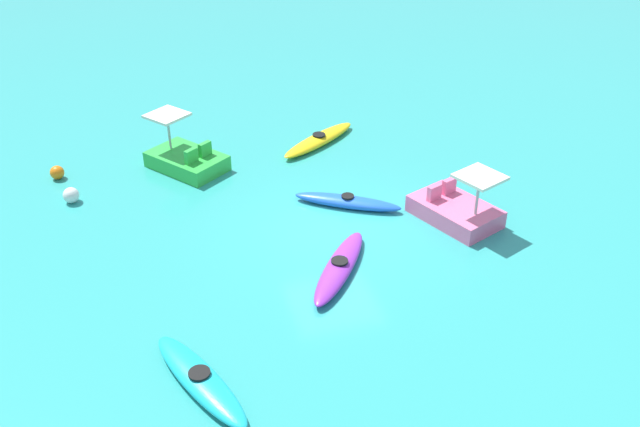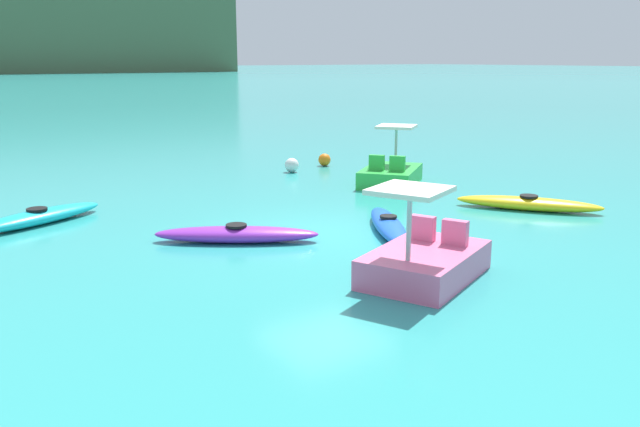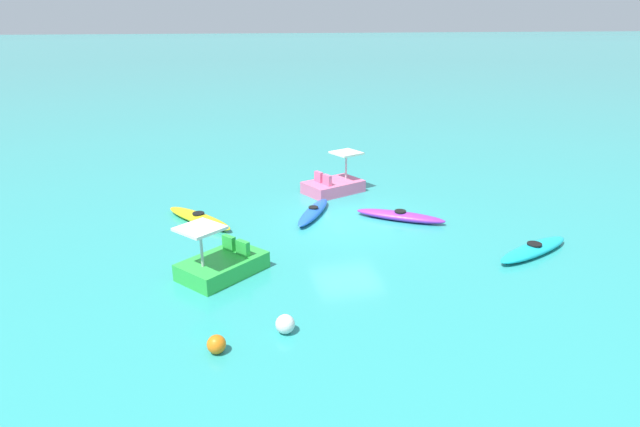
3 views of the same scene
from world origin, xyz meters
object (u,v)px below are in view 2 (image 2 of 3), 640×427
(kayak_purple, at_px, (237,234))
(kayak_yellow, at_px, (528,203))
(buoy_white, at_px, (292,165))
(kayak_cyan, at_px, (38,217))
(buoy_orange, at_px, (324,160))
(kayak_blue, at_px, (388,225))
(pedal_boat_green, at_px, (391,173))
(pedal_boat_pink, at_px, (425,260))

(kayak_purple, xyz_separation_m, kayak_yellow, (7.24, -1.58, -0.00))
(buoy_white, bearing_deg, kayak_yellow, -77.87)
(kayak_purple, height_order, buoy_white, buoy_white)
(kayak_cyan, xyz_separation_m, buoy_orange, (10.08, 2.97, 0.05))
(kayak_purple, height_order, kayak_yellow, same)
(kayak_blue, bearing_deg, kayak_purple, 158.23)
(pedal_boat_green, relative_size, pedal_boat_pink, 1.01)
(kayak_purple, bearing_deg, pedal_boat_green, 23.56)
(kayak_yellow, bearing_deg, kayak_blue, 174.91)
(kayak_purple, bearing_deg, kayak_cyan, 127.00)
(kayak_purple, bearing_deg, kayak_blue, -21.77)
(kayak_blue, distance_m, kayak_cyan, 7.84)
(kayak_yellow, relative_size, pedal_boat_pink, 1.16)
(pedal_boat_green, height_order, buoy_white, pedal_boat_green)
(kayak_blue, relative_size, pedal_boat_pink, 1.07)
(buoy_orange, bearing_deg, kayak_cyan, -163.61)
(kayak_yellow, bearing_deg, kayak_cyan, 151.72)
(pedal_boat_green, height_order, buoy_orange, pedal_boat_green)
(buoy_white, bearing_deg, buoy_orange, 14.64)
(kayak_purple, bearing_deg, pedal_boat_pink, -68.90)
(kayak_cyan, bearing_deg, pedal_boat_pink, -60.30)
(pedal_boat_green, distance_m, buoy_white, 3.70)
(kayak_blue, bearing_deg, kayak_cyan, 139.41)
(kayak_blue, height_order, pedal_boat_green, pedal_boat_green)
(kayak_blue, relative_size, pedal_boat_green, 1.06)
(kayak_yellow, height_order, kayak_cyan, same)
(kayak_purple, height_order, kayak_cyan, same)
(kayak_cyan, distance_m, pedal_boat_pink, 8.94)
(kayak_yellow, relative_size, buoy_white, 6.98)
(pedal_boat_pink, bearing_deg, kayak_yellow, 21.70)
(buoy_orange, bearing_deg, pedal_boat_pink, -117.80)
(kayak_purple, distance_m, buoy_orange, 9.91)
(kayak_yellow, height_order, pedal_boat_pink, pedal_boat_pink)
(kayak_yellow, bearing_deg, buoy_orange, 90.64)
(pedal_boat_pink, height_order, buoy_orange, pedal_boat_pink)
(kayak_blue, distance_m, kayak_purple, 3.25)
(kayak_yellow, xyz_separation_m, buoy_white, (-1.72, 8.02, 0.07))
(kayak_cyan, xyz_separation_m, pedal_boat_pink, (4.43, -7.76, 0.17))
(kayak_yellow, bearing_deg, kayak_purple, 167.69)
(kayak_blue, xyz_separation_m, buoy_orange, (4.13, 8.06, 0.05))
(kayak_blue, relative_size, buoy_white, 6.42)
(kayak_yellow, xyz_separation_m, pedal_boat_pink, (-5.75, -2.29, 0.17))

